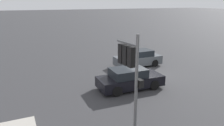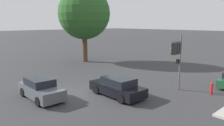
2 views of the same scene
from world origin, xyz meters
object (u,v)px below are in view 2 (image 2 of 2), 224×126
traffic_signal (177,52)px  fire_hydrant (212,88)px  street_tree (84,14)px  crossing_car_0 (41,89)px  crossing_car_1 (117,87)px

traffic_signal → fire_hydrant: size_ratio=4.92×
street_tree → fire_hydrant: 19.48m
street_tree → crossing_car_0: 16.59m
crossing_car_0 → fire_hydrant: bearing=51.9°
traffic_signal → street_tree: bearing=-15.1°
crossing_car_0 → crossing_car_1: 5.59m
traffic_signal → crossing_car_1: 5.38m
crossing_car_1 → fire_hydrant: bearing=-128.3°
street_tree → crossing_car_0: bearing=-47.8°
crossing_car_0 → street_tree: bearing=132.8°
traffic_signal → fire_hydrant: traffic_signal is taller
traffic_signal → fire_hydrant: 3.81m
traffic_signal → crossing_car_0: 10.63m
street_tree → traffic_signal: bearing=-10.1°
crossing_car_0 → fire_hydrant: crossing_car_0 is taller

